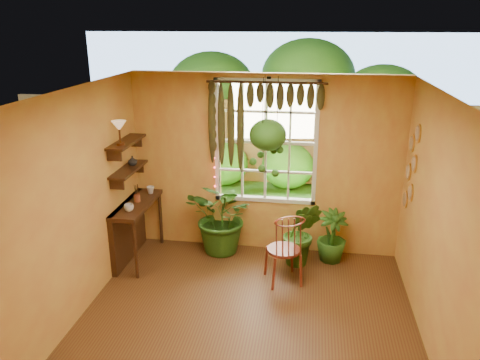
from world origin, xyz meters
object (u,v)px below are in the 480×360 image
(hanging_basket, at_px, (268,137))
(potted_plant_mid, at_px, (301,233))
(windsor_chair, at_px, (284,259))
(potted_plant_left, at_px, (224,217))
(counter_ledge, at_px, (131,224))

(hanging_basket, bearing_deg, potted_plant_mid, -10.26)
(windsor_chair, xyz_separation_m, potted_plant_mid, (0.21, 0.53, 0.15))
(windsor_chair, relative_size, potted_plant_left, 1.03)
(potted_plant_left, distance_m, hanging_basket, 1.45)
(windsor_chair, relative_size, hanging_basket, 0.88)
(hanging_basket, bearing_deg, potted_plant_left, 168.87)
(counter_ledge, bearing_deg, windsor_chair, -8.54)
(potted_plant_left, relative_size, potted_plant_mid, 1.17)
(potted_plant_left, bearing_deg, hanging_basket, -11.13)
(potted_plant_left, bearing_deg, windsor_chair, -37.86)
(counter_ledge, distance_m, windsor_chair, 2.32)
(windsor_chair, xyz_separation_m, hanging_basket, (-0.31, 0.62, 1.52))
(potted_plant_left, relative_size, hanging_basket, 0.86)
(potted_plant_left, xyz_separation_m, potted_plant_mid, (1.17, -0.22, -0.09))
(counter_ledge, distance_m, potted_plant_mid, 2.50)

